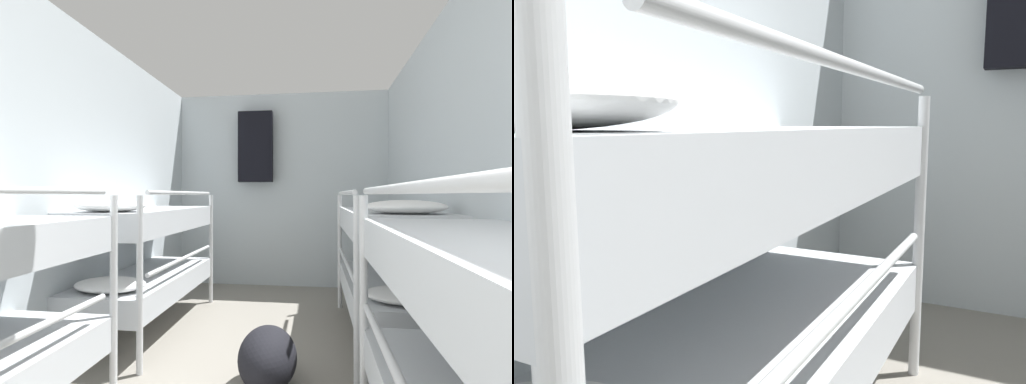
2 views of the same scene
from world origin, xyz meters
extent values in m
cube|color=silver|center=(-1.37, 2.69, 1.25)|extent=(0.06, 5.50, 2.49)
cube|color=silver|center=(1.37, 2.69, 1.25)|extent=(0.06, 5.50, 2.49)
cube|color=silver|center=(0.00, 5.41, 1.25)|extent=(2.80, 0.06, 2.49)
cylinder|color=silver|center=(-0.69, 2.36, 0.59)|extent=(0.04, 0.04, 1.17)
cylinder|color=silver|center=(0.69, 2.36, 0.59)|extent=(0.04, 0.04, 1.17)
cylinder|color=silver|center=(0.69, 1.46, 0.62)|extent=(0.03, 1.55, 0.03)
cylinder|color=silver|center=(0.69, 1.46, 1.19)|extent=(0.03, 1.55, 0.03)
cylinder|color=silver|center=(-0.69, 2.70, 0.59)|extent=(0.04, 0.04, 1.17)
cylinder|color=silver|center=(-0.69, 4.48, 0.59)|extent=(0.04, 0.04, 1.17)
cube|color=silver|center=(-1.02, 3.59, 0.39)|extent=(0.65, 1.83, 0.19)
ellipsoid|color=white|center=(-1.02, 2.91, 0.53)|extent=(0.52, 0.40, 0.09)
cylinder|color=silver|center=(-0.69, 3.59, 0.62)|extent=(0.03, 1.55, 0.03)
cube|color=silver|center=(-1.02, 3.59, 0.95)|extent=(0.65, 1.83, 0.19)
ellipsoid|color=white|center=(-1.02, 2.91, 1.10)|extent=(0.52, 0.40, 0.09)
cylinder|color=silver|center=(-0.69, 3.59, 1.19)|extent=(0.03, 1.55, 0.03)
cylinder|color=silver|center=(0.69, 2.70, 0.59)|extent=(0.04, 0.04, 1.17)
cylinder|color=silver|center=(0.69, 4.48, 0.59)|extent=(0.04, 0.04, 1.17)
cube|color=silver|center=(1.02, 3.59, 0.39)|extent=(0.65, 1.83, 0.19)
ellipsoid|color=white|center=(1.02, 2.91, 0.53)|extent=(0.52, 0.40, 0.09)
cylinder|color=silver|center=(0.69, 3.59, 0.62)|extent=(0.03, 1.55, 0.03)
cube|color=silver|center=(1.02, 3.59, 0.95)|extent=(0.65, 1.83, 0.19)
ellipsoid|color=white|center=(1.02, 2.91, 1.10)|extent=(0.52, 0.40, 0.09)
cylinder|color=silver|center=(0.69, 3.59, 1.19)|extent=(0.03, 1.55, 0.03)
ellipsoid|color=black|center=(0.16, 2.65, 0.18)|extent=(0.36, 0.55, 0.36)
cube|color=black|center=(-0.32, 5.26, 1.79)|extent=(0.44, 0.12, 0.90)
camera|label=1|loc=(0.45, 0.22, 1.17)|focal=28.00mm
camera|label=2|loc=(-0.34, 2.41, 1.06)|focal=35.00mm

